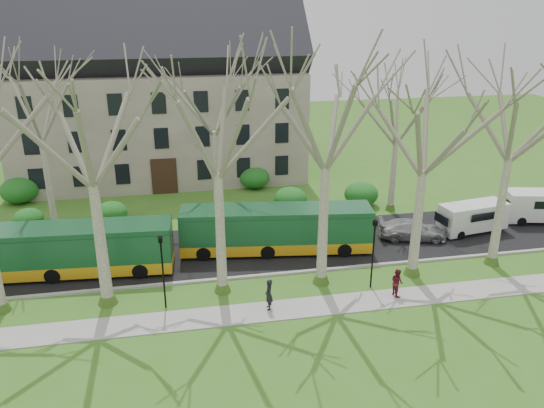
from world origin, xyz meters
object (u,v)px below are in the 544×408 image
Objects in this scene: van_a at (473,218)px; van_b at (542,207)px; bus_follow at (276,229)px; pedestrian_a at (269,295)px; bus_lead at (66,249)px; sedan at (412,230)px; pedestrian_b at (397,282)px.

van_b is (6.22, 0.80, 0.11)m from van_a.
bus_follow reaches higher than van_a.
van_b is at bearing 110.63° from pedestrian_a.
sedan is at bearing 5.91° from bus_lead.
van_b is (34.26, 1.92, -0.40)m from bus_lead.
bus_lead is at bearing 173.44° from van_a.
bus_follow is 7.13× the size of pedestrian_a.
bus_follow reaches higher than pedestrian_b.
sedan is 13.77m from pedestrian_a.
pedestrian_b is at bearing -149.39° from van_a.
sedan is at bearing -161.55° from van_b.
van_b is at bearing -70.43° from sedan.
bus_lead is 7.80× the size of pedestrian_b.
pedestrian_b is at bearing 163.18° from sedan.
van_b is 17.31m from pedestrian_b.
van_a is at bearing 6.19° from bus_lead.
bus_follow is 20.96m from van_b.
bus_lead is 34.32m from van_b.
bus_follow is (13.34, 0.73, -0.02)m from bus_lead.
van_a is 3.03× the size of pedestrian_b.
pedestrian_b is at bearing -138.93° from van_b.
van_b is at bearing 7.11° from bus_lead.
sedan is 2.87× the size of pedestrian_b.
pedestrian_a is (-22.74, -8.31, -0.31)m from van_b.
pedestrian_a is 7.51m from pedestrian_b.
bus_follow is 7.39m from pedestrian_a.
van_b reaches higher than sedan.
pedestrian_a is at bearing 81.61° from pedestrian_b.
pedestrian_a is (-1.82, -7.13, -0.70)m from bus_follow.
van_a is (4.80, 0.31, 0.41)m from sedan.
pedestrian_b is (-4.22, -7.11, 0.14)m from sedan.
bus_lead reaches higher than pedestrian_a.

